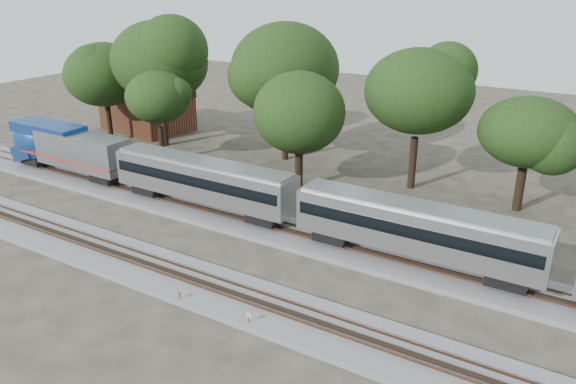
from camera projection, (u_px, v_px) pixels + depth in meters
name	position (u px, v px, depth m)	size (l,w,h in m)	color
ground	(220.00, 258.00, 41.53)	(160.00, 160.00, 0.00)	#383328
track_far	(264.00, 227.00, 46.23)	(160.00, 5.00, 0.73)	slate
track_near	(183.00, 279.00, 38.27)	(160.00, 5.00, 0.73)	slate
train	(419.00, 227.00, 38.87)	(91.65, 3.16, 4.66)	#AFB1B6
switch_stand_red	(180.00, 296.00, 35.54)	(0.28, 0.10, 0.90)	#512D19
switch_stand_white	(249.00, 318.00, 33.14)	(0.33, 0.06, 1.03)	#512D19
switch_lever	(235.00, 321.00, 33.79)	(0.50, 0.30, 0.30)	#512D19
brick_building	(147.00, 109.00, 75.04)	(12.11, 9.30, 5.37)	brown
tree_0	(104.00, 75.00, 67.81)	(8.42, 8.42, 11.87)	black
tree_1	(159.00, 62.00, 65.24)	(10.28, 10.28, 14.49)	black
tree_2	(158.00, 97.00, 60.48)	(7.38, 7.38, 10.41)	black
tree_3	(285.00, 70.00, 60.11)	(10.21, 10.21, 14.39)	black
tree_4	(299.00, 113.00, 52.61)	(7.62, 7.62, 10.74)	black
tree_5	(419.00, 91.00, 51.79)	(9.69, 9.69, 13.66)	black
tree_6	(529.00, 132.00, 47.49)	(7.28, 7.28, 10.27)	black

